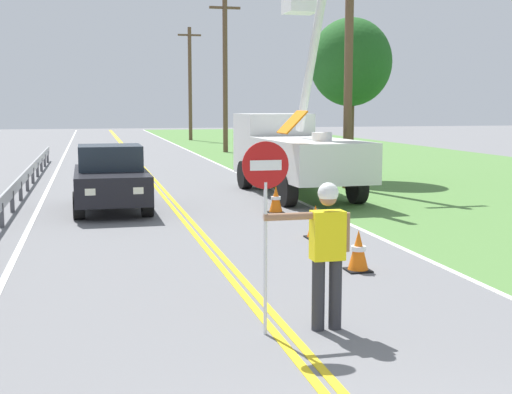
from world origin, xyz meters
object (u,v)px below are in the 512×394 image
(stop_sign_paddle, at_px, (265,194))
(utility_pole_far, at_px, (190,82))
(utility_pole_mid, at_px, (225,72))
(utility_bucket_truck, at_px, (293,148))
(traffic_cone_mid, at_px, (315,222))
(traffic_cone_tail, at_px, (276,200))
(flagger_worker, at_px, (327,246))
(oncoming_sedan_nearest, at_px, (111,179))
(traffic_cone_lead, at_px, (358,251))
(utility_pole_near, at_px, (349,55))
(roadside_tree_verge, at_px, (351,63))

(stop_sign_paddle, bearing_deg, utility_pole_far, 82.99)
(stop_sign_paddle, distance_m, utility_pole_mid, 32.84)
(utility_bucket_truck, distance_m, traffic_cone_mid, 7.29)
(traffic_cone_mid, relative_size, traffic_cone_tail, 1.00)
(flagger_worker, xyz_separation_m, oncoming_sedan_nearest, (-2.26, 10.65, -0.21))
(traffic_cone_lead, height_order, traffic_cone_tail, same)
(utility_pole_near, bearing_deg, traffic_cone_mid, -114.90)
(stop_sign_paddle, relative_size, utility_pole_near, 0.28)
(stop_sign_paddle, xyz_separation_m, utility_pole_far, (5.74, 46.68, 2.82))
(flagger_worker, xyz_separation_m, traffic_cone_mid, (1.74, 5.69, -0.71))
(stop_sign_paddle, height_order, roadside_tree_verge, roadside_tree_verge)
(utility_bucket_truck, xyz_separation_m, traffic_cone_lead, (-1.79, -9.96, -1.10))
(traffic_cone_tail, bearing_deg, oncoming_sedan_nearest, 160.25)
(stop_sign_paddle, distance_m, roadside_tree_verge, 18.22)
(utility_pole_near, distance_m, traffic_cone_mid, 9.79)
(utility_bucket_truck, bearing_deg, utility_pole_mid, 85.15)
(traffic_cone_mid, bearing_deg, roadside_tree_verge, 65.71)
(roadside_tree_verge, bearing_deg, utility_pole_mid, 95.93)
(stop_sign_paddle, bearing_deg, utility_pole_mid, 79.90)
(utility_bucket_truck, xyz_separation_m, traffic_cone_tail, (-1.48, -3.54, -1.10))
(flagger_worker, xyz_separation_m, traffic_cone_tail, (1.83, 9.18, -0.71))
(stop_sign_paddle, bearing_deg, traffic_cone_lead, 50.29)
(flagger_worker, height_order, utility_pole_far, utility_pole_far)
(stop_sign_paddle, distance_m, utility_bucket_truck, 13.36)
(stop_sign_paddle, height_order, utility_pole_near, utility_pole_near)
(utility_bucket_truck, bearing_deg, traffic_cone_lead, -100.18)
(flagger_worker, relative_size, utility_pole_near, 0.22)
(oncoming_sedan_nearest, height_order, utility_pole_near, utility_pole_near)
(utility_pole_far, bearing_deg, oncoming_sedan_nearest, -101.34)
(utility_pole_mid, distance_m, utility_pole_far, 14.47)
(stop_sign_paddle, relative_size, utility_pole_mid, 0.26)
(traffic_cone_lead, height_order, roadside_tree_verge, roadside_tree_verge)
(traffic_cone_tail, height_order, roadside_tree_verge, roadside_tree_verge)
(flagger_worker, bearing_deg, traffic_cone_tail, 78.72)
(traffic_cone_lead, bearing_deg, utility_bucket_truck, 79.82)
(flagger_worker, relative_size, traffic_cone_tail, 2.61)
(flagger_worker, relative_size, traffic_cone_lead, 2.61)
(utility_pole_far, xyz_separation_m, traffic_cone_lead, (-3.44, -43.91, -4.20))
(utility_pole_far, relative_size, roadside_tree_verge, 1.47)
(traffic_cone_lead, xyz_separation_m, traffic_cone_mid, (0.22, 2.92, 0.00))
(roadside_tree_verge, bearing_deg, utility_bucket_truck, -131.36)
(stop_sign_paddle, height_order, traffic_cone_mid, stop_sign_paddle)
(traffic_cone_mid, bearing_deg, utility_pole_far, 85.50)
(roadside_tree_verge, bearing_deg, oncoming_sedan_nearest, -146.75)
(utility_pole_near, xyz_separation_m, utility_pole_mid, (-0.53, 18.42, 0.26))
(flagger_worker, distance_m, stop_sign_paddle, 1.02)
(oncoming_sedan_nearest, bearing_deg, utility_pole_mid, 71.47)
(utility_pole_mid, bearing_deg, traffic_cone_tail, -97.76)
(oncoming_sedan_nearest, distance_m, roadside_tree_verge, 11.14)
(traffic_cone_lead, xyz_separation_m, roadside_tree_verge, (5.08, 13.70, 3.93))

